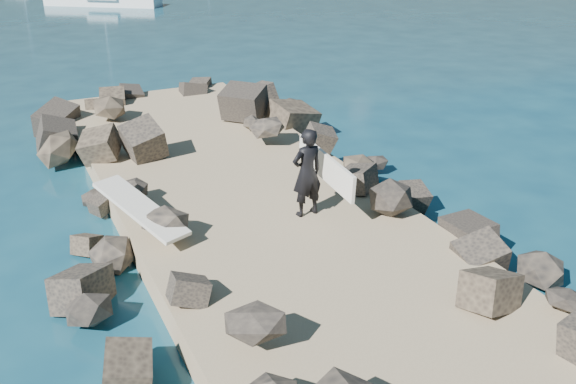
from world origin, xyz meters
name	(u,v)px	position (x,y,z in m)	size (l,w,h in m)	color
ground	(269,236)	(0.00, 0.00, 0.00)	(800.00, 800.00, 0.00)	#0F384C
jetty	(310,267)	(0.00, -2.00, 0.30)	(6.00, 26.00, 0.60)	#8C7759
riprap_left	(157,280)	(-2.90, -1.50, 0.50)	(2.60, 22.00, 1.00)	black
riprap_right	(417,218)	(2.90, -1.50, 0.50)	(2.60, 22.00, 1.00)	black
surfboard_resting	(141,213)	(-2.72, 0.26, 1.04)	(0.62, 2.49, 0.08)	silver
surfer_with_board	(310,172)	(0.78, -0.44, 1.59)	(0.87, 2.43, 1.96)	black
sailboat_c	(103,1)	(3.57, 37.53, 0.35)	(7.91, 6.32, 9.96)	white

